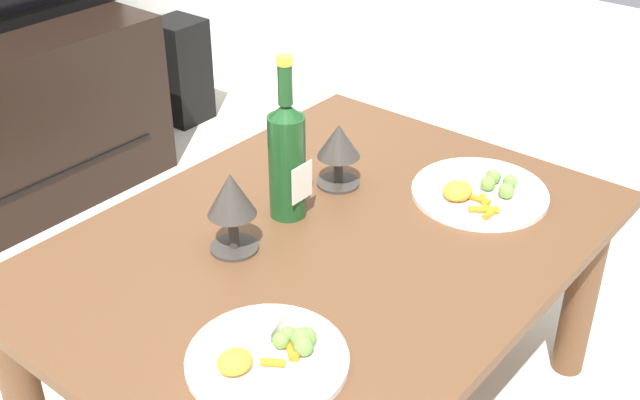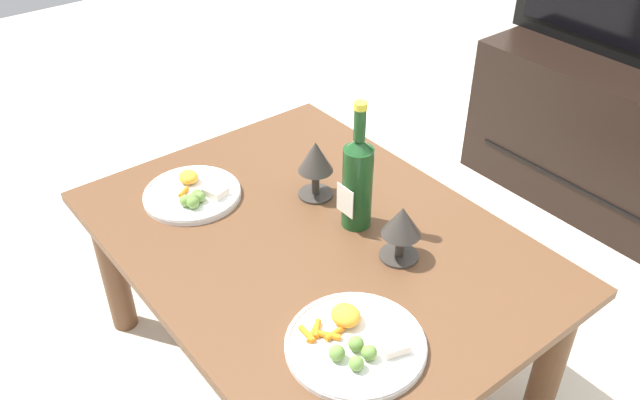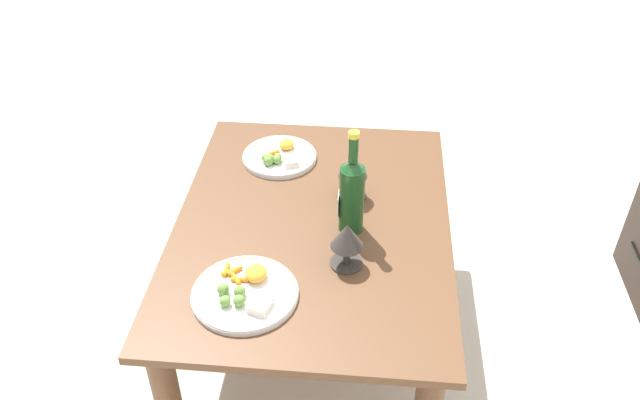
{
  "view_description": "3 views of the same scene",
  "coord_description": "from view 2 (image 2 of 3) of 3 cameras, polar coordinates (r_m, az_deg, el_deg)",
  "views": [
    {
      "loc": [
        -0.95,
        -0.76,
        1.27
      ],
      "look_at": [
        -0.01,
        0.01,
        0.54
      ],
      "focal_mm": 44.98,
      "sensor_mm": 36.0,
      "label": 1
    },
    {
      "loc": [
        0.95,
        -0.73,
        1.42
      ],
      "look_at": [
        -0.03,
        0.04,
        0.52
      ],
      "focal_mm": 37.34,
      "sensor_mm": 36.0,
      "label": 2
    },
    {
      "loc": [
        1.45,
        0.15,
        1.65
      ],
      "look_at": [
        -0.02,
        0.02,
        0.52
      ],
      "focal_mm": 36.56,
      "sensor_mm": 36.0,
      "label": 3
    }
  ],
  "objects": [
    {
      "name": "ground_plane",
      "position": [
        1.86,
        -0.49,
        -14.14
      ],
      "size": [
        6.4,
        6.4,
        0.0
      ],
      "primitive_type": "plane",
      "color": "beige"
    },
    {
      "name": "dining_table",
      "position": [
        1.59,
        -0.55,
        -5.35
      ],
      "size": [
        1.07,
        0.79,
        0.45
      ],
      "color": "brown",
      "rests_on": "ground_plane"
    },
    {
      "name": "tv_stand",
      "position": [
        2.53,
        24.92,
        4.75
      ],
      "size": [
        1.01,
        0.49,
        0.51
      ],
      "color": "black",
      "rests_on": "ground_plane"
    },
    {
      "name": "wine_bottle",
      "position": [
        1.51,
        3.24,
        1.79
      ],
      "size": [
        0.07,
        0.07,
        0.32
      ],
      "color": "#19471E",
      "rests_on": "dining_table"
    },
    {
      "name": "goblet_left",
      "position": [
        1.61,
        -0.39,
        3.44
      ],
      "size": [
        0.09,
        0.09,
        0.15
      ],
      "color": "#38332D",
      "rests_on": "dining_table"
    },
    {
      "name": "goblet_right",
      "position": [
        1.44,
        7.01,
        -2.11
      ],
      "size": [
        0.09,
        0.09,
        0.13
      ],
      "color": "#38332D",
      "rests_on": "dining_table"
    },
    {
      "name": "dinner_plate_left",
      "position": [
        1.69,
        -10.85,
        0.56
      ],
      "size": [
        0.24,
        0.24,
        0.05
      ],
      "color": "white",
      "rests_on": "dining_table"
    },
    {
      "name": "dinner_plate_right",
      "position": [
        1.29,
        3.05,
        -12.07
      ],
      "size": [
        0.27,
        0.27,
        0.05
      ],
      "color": "white",
      "rests_on": "dining_table"
    }
  ]
}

